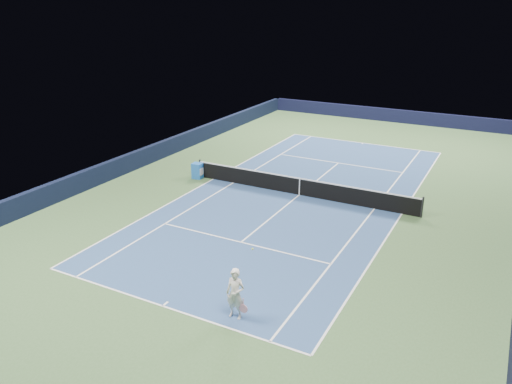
% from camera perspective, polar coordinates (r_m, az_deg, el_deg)
% --- Properties ---
extents(ground, '(40.00, 40.00, 0.00)m').
position_cam_1_polar(ground, '(27.04, 4.97, -0.34)').
color(ground, '#38562F').
rests_on(ground, ground).
extents(wall_far, '(22.00, 0.35, 1.10)m').
position_cam_1_polar(wall_far, '(45.13, 15.07, 8.47)').
color(wall_far, black).
rests_on(wall_far, ground).
extents(wall_left, '(0.35, 40.00, 1.10)m').
position_cam_1_polar(wall_left, '(32.35, -12.94, 3.85)').
color(wall_left, black).
rests_on(wall_left, ground).
extents(court_surface, '(10.97, 23.77, 0.01)m').
position_cam_1_polar(court_surface, '(27.04, 4.97, -0.33)').
color(court_surface, navy).
rests_on(court_surface, ground).
extents(baseline_far, '(10.97, 0.08, 0.00)m').
position_cam_1_polar(baseline_far, '(37.75, 12.13, 5.50)').
color(baseline_far, white).
rests_on(baseline_far, ground).
extents(baseline_near, '(10.97, 0.08, 0.00)m').
position_cam_1_polar(baseline_near, '(17.86, -10.63, -12.69)').
color(baseline_near, white).
rests_on(baseline_near, ground).
extents(sideline_doubles_right, '(0.08, 23.77, 0.00)m').
position_cam_1_polar(sideline_doubles_right, '(25.60, 16.33, -2.40)').
color(sideline_doubles_right, white).
rests_on(sideline_doubles_right, ground).
extents(sideline_doubles_left, '(0.08, 23.77, 0.00)m').
position_cam_1_polar(sideline_doubles_left, '(29.44, -4.89, 1.50)').
color(sideline_doubles_left, white).
rests_on(sideline_doubles_left, ground).
extents(sideline_singles_right, '(0.08, 23.77, 0.00)m').
position_cam_1_polar(sideline_singles_right, '(25.85, 13.38, -1.87)').
color(sideline_singles_right, white).
rests_on(sideline_singles_right, ground).
extents(sideline_singles_left, '(0.08, 23.77, 0.00)m').
position_cam_1_polar(sideline_singles_left, '(28.76, -2.58, 1.07)').
color(sideline_singles_left, white).
rests_on(sideline_singles_left, ground).
extents(service_line_far, '(8.23, 0.08, 0.00)m').
position_cam_1_polar(service_line_far, '(32.71, 9.40, 3.30)').
color(service_line_far, white).
rests_on(service_line_far, ground).
extents(service_line_near, '(8.23, 0.08, 0.00)m').
position_cam_1_polar(service_line_near, '(21.77, -1.72, -5.75)').
color(service_line_near, white).
rests_on(service_line_near, ground).
extents(center_service_line, '(0.08, 12.80, 0.00)m').
position_cam_1_polar(center_service_line, '(27.04, 4.97, -0.32)').
color(center_service_line, white).
rests_on(center_service_line, ground).
extents(center_mark_far, '(0.08, 0.30, 0.00)m').
position_cam_1_polar(center_mark_far, '(37.61, 12.06, 5.45)').
color(center_mark_far, white).
rests_on(center_mark_far, ground).
extents(center_mark_near, '(0.08, 0.30, 0.00)m').
position_cam_1_polar(center_mark_near, '(17.96, -10.33, -12.46)').
color(center_mark_near, white).
rests_on(center_mark_near, ground).
extents(tennis_net, '(12.90, 0.10, 1.07)m').
position_cam_1_polar(tennis_net, '(26.86, 5.00, 0.67)').
color(tennis_net, black).
rests_on(tennis_net, ground).
extents(sponsor_cube, '(0.62, 0.56, 0.92)m').
position_cam_1_polar(sponsor_cube, '(29.56, -6.70, 2.43)').
color(sponsor_cube, blue).
rests_on(sponsor_cube, ground).
extents(tennis_player, '(0.81, 1.26, 2.13)m').
position_cam_1_polar(tennis_player, '(16.58, -2.36, -11.56)').
color(tennis_player, silver).
rests_on(tennis_player, ground).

